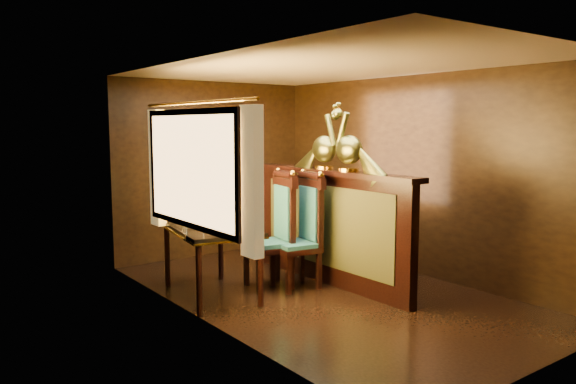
{
  "coord_description": "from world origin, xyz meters",
  "views": [
    {
      "loc": [
        -3.99,
        -4.65,
        1.88
      ],
      "look_at": [
        -0.23,
        0.38,
        1.13
      ],
      "focal_mm": 35.0,
      "sensor_mm": 36.0,
      "label": 1
    }
  ],
  "objects_px": {
    "chair_left": "(305,226)",
    "peacock_right": "(324,137)",
    "dining_table": "(210,232)",
    "peacock_left": "(349,137)",
    "chair_right": "(278,226)"
  },
  "relations": [
    {
      "from": "chair_left",
      "to": "chair_right",
      "type": "xyz_separation_m",
      "value": [
        -0.23,
        0.2,
        0.01
      ]
    },
    {
      "from": "peacock_left",
      "to": "peacock_right",
      "type": "distance_m",
      "value": 0.43
    },
    {
      "from": "chair_left",
      "to": "peacock_right",
      "type": "bearing_deg",
      "value": 14.74
    },
    {
      "from": "chair_left",
      "to": "peacock_left",
      "type": "relative_size",
      "value": 1.76
    },
    {
      "from": "chair_right",
      "to": "peacock_left",
      "type": "height_order",
      "value": "peacock_left"
    },
    {
      "from": "chair_right",
      "to": "peacock_left",
      "type": "relative_size",
      "value": 1.77
    },
    {
      "from": "peacock_left",
      "to": "chair_right",
      "type": "bearing_deg",
      "value": 132.87
    },
    {
      "from": "dining_table",
      "to": "peacock_left",
      "type": "relative_size",
      "value": 1.86
    },
    {
      "from": "dining_table",
      "to": "peacock_right",
      "type": "xyz_separation_m",
      "value": [
        1.38,
        -0.3,
        1.03
      ]
    },
    {
      "from": "dining_table",
      "to": "chair_right",
      "type": "xyz_separation_m",
      "value": [
        0.83,
        -0.14,
        0.01
      ]
    },
    {
      "from": "dining_table",
      "to": "chair_left",
      "type": "bearing_deg",
      "value": -7.94
    },
    {
      "from": "dining_table",
      "to": "peacock_left",
      "type": "distance_m",
      "value": 1.87
    },
    {
      "from": "dining_table",
      "to": "chair_left",
      "type": "height_order",
      "value": "chair_left"
    },
    {
      "from": "dining_table",
      "to": "chair_left",
      "type": "xyz_separation_m",
      "value": [
        1.06,
        -0.34,
        0.0
      ]
    },
    {
      "from": "chair_left",
      "to": "dining_table",
      "type": "bearing_deg",
      "value": 170.66
    }
  ]
}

